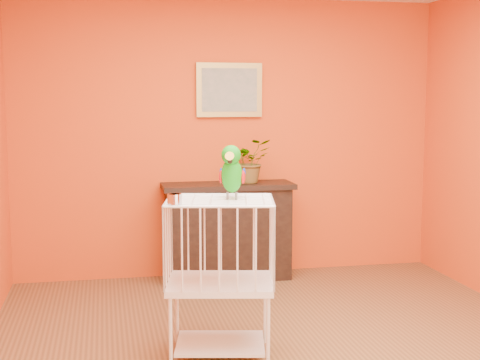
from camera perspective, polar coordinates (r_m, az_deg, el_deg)
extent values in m
plane|color=#C84012|center=(6.31, -0.96, 3.60)|extent=(4.00, 0.00, 4.00)
cube|color=black|center=(6.21, -1.04, -4.61)|extent=(1.13, 0.38, 0.85)
cube|color=black|center=(6.14, -1.05, -0.51)|extent=(1.21, 0.43, 0.05)
cube|color=black|center=(6.05, -0.74, -4.92)|extent=(0.79, 0.02, 0.42)
cube|color=#542D18|center=(6.15, -3.12, -5.64)|extent=(0.05, 0.17, 0.26)
cube|color=#344F27|center=(6.16, -2.43, -5.61)|extent=(0.05, 0.17, 0.26)
cube|color=#542D18|center=(6.18, -1.64, -5.58)|extent=(0.05, 0.17, 0.26)
cube|color=#344F27|center=(6.19, -0.78, -5.54)|extent=(0.05, 0.17, 0.26)
cube|color=#542D18|center=(6.21, 0.08, -5.50)|extent=(0.05, 0.17, 0.26)
imported|color=#26722D|center=(6.19, 0.77, 1.26)|extent=(0.44, 0.47, 0.32)
cube|color=#AB893D|center=(6.27, -0.92, 7.69)|extent=(0.62, 0.03, 0.50)
cube|color=gray|center=(6.26, -0.90, 7.69)|extent=(0.52, 0.01, 0.40)
cube|color=silver|center=(4.50, -1.69, -13.77)|extent=(0.64, 0.54, 0.02)
cube|color=silver|center=(4.37, -1.71, -8.83)|extent=(0.76, 0.64, 0.04)
cube|color=silver|center=(4.25, -1.73, -1.74)|extent=(0.76, 0.64, 0.01)
cylinder|color=silver|center=(4.25, -5.95, -12.94)|extent=(0.02, 0.02, 0.46)
cylinder|color=silver|center=(4.23, 2.42, -12.98)|extent=(0.02, 0.02, 0.46)
cylinder|color=silver|center=(4.68, -5.38, -11.00)|extent=(0.02, 0.02, 0.46)
cylinder|color=silver|center=(4.67, 2.15, -11.03)|extent=(0.02, 0.02, 0.46)
cylinder|color=silver|center=(4.06, -5.61, -1.62)|extent=(0.09, 0.09, 0.06)
cylinder|color=#59544C|center=(4.26, -1.07, -1.35)|extent=(0.02, 0.02, 0.05)
cylinder|color=#59544C|center=(4.25, -0.32, -1.37)|extent=(0.02, 0.02, 0.05)
ellipsoid|color=#0C940A|center=(4.24, -0.70, 0.39)|extent=(0.19, 0.23, 0.25)
ellipsoid|color=#0C940A|center=(4.19, -0.76, 2.15)|extent=(0.16, 0.16, 0.12)
cone|color=orange|center=(4.13, -0.86, 1.90)|extent=(0.08, 0.10, 0.08)
cone|color=black|center=(4.15, -0.83, 1.61)|extent=(0.04, 0.04, 0.03)
sphere|color=black|center=(4.17, -1.38, 2.32)|extent=(0.02, 0.02, 0.02)
sphere|color=black|center=(4.16, -0.22, 2.31)|extent=(0.02, 0.02, 0.02)
ellipsoid|color=#A50C0C|center=(4.26, -1.61, 0.27)|extent=(0.05, 0.08, 0.09)
ellipsoid|color=navy|center=(4.24, 0.25, 0.25)|extent=(0.05, 0.08, 0.09)
cone|color=#0C940A|center=(4.33, -0.57, -0.58)|extent=(0.13, 0.19, 0.14)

